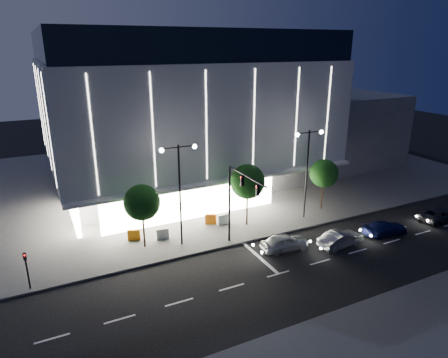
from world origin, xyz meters
TOP-DOWN VIEW (x-y plane):
  - ground at (0.00, 0.00)m, footprint 160.00×160.00m
  - sidewalk_museum at (5.00, 24.00)m, footprint 70.00×40.00m
  - sidewalk_near at (5.00, -12.00)m, footprint 70.00×10.00m
  - museum at (2.98, 22.31)m, footprint 30.00×25.80m
  - annex_building at (26.00, 24.00)m, footprint 16.00×20.00m
  - traffic_mast at (1.00, 3.34)m, footprint 0.33×5.89m
  - street_lamp_west at (-3.00, 6.00)m, footprint 3.16×0.36m
  - street_lamp_east at (10.00, 6.00)m, footprint 3.16×0.36m
  - ped_signal_far at (-15.00, 4.50)m, footprint 0.22×0.24m
  - tree_left at (-5.97, 7.02)m, footprint 3.02×3.02m
  - tree_mid at (4.03, 7.02)m, footprint 3.25×3.25m
  - tree_right at (13.03, 7.02)m, footprint 2.91×2.91m
  - car_lead at (4.57, 1.44)m, footprint 4.28×2.03m
  - car_second at (9.24, -0.14)m, footprint 4.41×1.91m
  - car_third at (14.50, -0.18)m, footprint 4.53×2.26m
  - car_fourth at (21.68, -0.25)m, footprint 4.62×2.41m
  - barrier_a at (-6.53, 8.54)m, footprint 1.12×0.57m
  - barrier_b at (-4.20, 7.65)m, footprint 1.12×0.38m
  - barrier_c at (0.95, 8.66)m, footprint 1.12×0.64m
  - barrier_d at (2.00, 8.10)m, footprint 1.12×0.33m

SIDE VIEW (x-z plane):
  - ground at x=0.00m, z-range 0.00..0.00m
  - sidewalk_museum at x=5.00m, z-range 0.00..0.15m
  - sidewalk_near at x=5.00m, z-range 0.00..0.15m
  - car_fourth at x=21.68m, z-range 0.00..1.24m
  - car_third at x=14.50m, z-range 0.00..1.27m
  - barrier_a at x=-6.53m, z-range 0.15..1.15m
  - barrier_b at x=-4.20m, z-range 0.15..1.15m
  - barrier_c at x=0.95m, z-range 0.15..1.15m
  - barrier_d at x=2.00m, z-range 0.15..1.15m
  - car_second at x=9.24m, z-range 0.00..1.41m
  - car_lead at x=4.57m, z-range 0.00..1.41m
  - ped_signal_far at x=-15.00m, z-range 0.39..3.39m
  - tree_right at x=13.03m, z-range 1.13..6.64m
  - tree_left at x=-5.97m, z-range 1.17..6.90m
  - tree_mid at x=4.03m, z-range 1.26..7.41m
  - annex_building at x=26.00m, z-range 0.00..10.00m
  - traffic_mast at x=1.00m, z-range 1.49..8.56m
  - street_lamp_west at x=-3.00m, z-range 1.46..10.46m
  - street_lamp_east at x=10.00m, z-range 1.46..10.46m
  - museum at x=2.98m, z-range 0.27..18.27m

